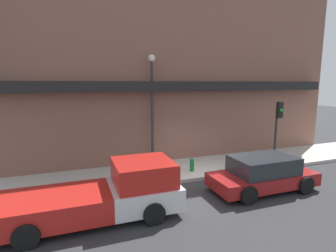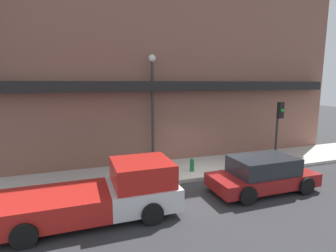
{
  "view_description": "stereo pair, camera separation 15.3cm",
  "coord_description": "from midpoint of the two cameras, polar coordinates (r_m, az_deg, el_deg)",
  "views": [
    {
      "loc": [
        -5.49,
        -9.93,
        4.32
      ],
      "look_at": [
        -1.4,
        1.2,
        2.36
      ],
      "focal_mm": 28.0,
      "sensor_mm": 36.0,
      "label": 1
    },
    {
      "loc": [
        -5.35,
        -9.98,
        4.32
      ],
      "look_at": [
        -1.4,
        1.2,
        2.36
      ],
      "focal_mm": 28.0,
      "sensor_mm": 36.0,
      "label": 2
    }
  ],
  "objects": [
    {
      "name": "traffic_light",
      "position": [
        14.31,
        23.23,
        0.86
      ],
      "size": [
        0.28,
        0.42,
        3.22
      ],
      "color": "#2D2D2D",
      "rests_on": "sidewalk"
    },
    {
      "name": "ground_plane",
      "position": [
        12.13,
        8.69,
        -11.61
      ],
      "size": [
        80.0,
        80.0,
        0.0
      ],
      "primitive_type": "plane",
      "color": "#2D2D30"
    },
    {
      "name": "fire_hydrant",
      "position": [
        12.61,
        5.58,
        -8.37
      ],
      "size": [
        0.2,
        0.2,
        0.65
      ],
      "color": "#196633",
      "rests_on": "sidewalk"
    },
    {
      "name": "sidewalk",
      "position": [
        13.36,
        5.64,
        -9.17
      ],
      "size": [
        36.0,
        3.0,
        0.16
      ],
      "color": "#B7B2A8",
      "rests_on": "ground"
    },
    {
      "name": "building",
      "position": [
        15.49,
        1.11,
        14.93
      ],
      "size": [
        19.8,
        3.8,
        11.67
      ],
      "color": "brown",
      "rests_on": "ground"
    },
    {
      "name": "street_lamp",
      "position": [
        13.08,
        -3.07,
        6.26
      ],
      "size": [
        0.36,
        0.36,
        5.52
      ],
      "color": "#2D2D2D",
      "rests_on": "sidewalk"
    },
    {
      "name": "pickup_truck",
      "position": [
        8.99,
        -13.36,
        -14.18
      ],
      "size": [
        5.65,
        2.25,
        1.75
      ],
      "rotation": [
        0.0,
        0.0,
        -0.04
      ],
      "color": "silver",
      "rests_on": "ground"
    },
    {
      "name": "parked_car",
      "position": [
        11.42,
        20.27,
        -9.8
      ],
      "size": [
        4.36,
        2.01,
        1.39
      ],
      "rotation": [
        0.0,
        0.0,
        -0.0
      ],
      "color": "maroon",
      "rests_on": "ground"
    }
  ]
}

